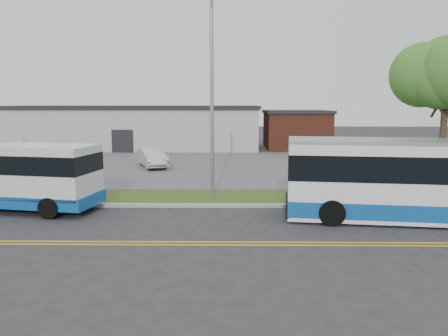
{
  "coord_description": "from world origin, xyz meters",
  "views": [
    {
      "loc": [
        3.82,
        -17.88,
        4.59
      ],
      "look_at": [
        3.58,
        2.24,
        1.6
      ],
      "focal_mm": 35.0,
      "sensor_mm": 36.0,
      "label": 1
    }
  ],
  "objects_px": {
    "tree_east": "(448,68)",
    "streetlight_near": "(212,89)",
    "transit_bus": "(436,181)",
    "pedestrian": "(35,173)",
    "shuttle_bus": "(26,176)",
    "parked_car_a": "(152,157)"
  },
  "relations": [
    {
      "from": "shuttle_bus",
      "to": "transit_bus",
      "type": "relative_size",
      "value": 0.65
    },
    {
      "from": "transit_bus",
      "to": "parked_car_a",
      "type": "relative_size",
      "value": 2.77
    },
    {
      "from": "streetlight_near",
      "to": "transit_bus",
      "type": "height_order",
      "value": "streetlight_near"
    },
    {
      "from": "streetlight_near",
      "to": "parked_car_a",
      "type": "distance_m",
      "value": 11.91
    },
    {
      "from": "shuttle_bus",
      "to": "transit_bus",
      "type": "distance_m",
      "value": 16.85
    },
    {
      "from": "tree_east",
      "to": "pedestrian",
      "type": "bearing_deg",
      "value": 177.16
    },
    {
      "from": "shuttle_bus",
      "to": "streetlight_near",
      "type": "bearing_deg",
      "value": 26.56
    },
    {
      "from": "streetlight_near",
      "to": "transit_bus",
      "type": "relative_size",
      "value": 0.81
    },
    {
      "from": "pedestrian",
      "to": "streetlight_near",
      "type": "bearing_deg",
      "value": 175.07
    },
    {
      "from": "pedestrian",
      "to": "parked_car_a",
      "type": "height_order",
      "value": "pedestrian"
    },
    {
      "from": "parked_car_a",
      "to": "pedestrian",
      "type": "bearing_deg",
      "value": -139.0
    },
    {
      "from": "transit_bus",
      "to": "pedestrian",
      "type": "distance_m",
      "value": 18.72
    },
    {
      "from": "tree_east",
      "to": "pedestrian",
      "type": "xyz_separation_m",
      "value": [
        -20.13,
        1.0,
        -5.12
      ]
    },
    {
      "from": "tree_east",
      "to": "transit_bus",
      "type": "distance_m",
      "value": 6.52
    },
    {
      "from": "pedestrian",
      "to": "shuttle_bus",
      "type": "bearing_deg",
      "value": 112.06
    },
    {
      "from": "streetlight_near",
      "to": "pedestrian",
      "type": "bearing_deg",
      "value": 172.07
    },
    {
      "from": "tree_east",
      "to": "parked_car_a",
      "type": "distance_m",
      "value": 19.21
    },
    {
      "from": "streetlight_near",
      "to": "shuttle_bus",
      "type": "height_order",
      "value": "streetlight_near"
    },
    {
      "from": "tree_east",
      "to": "shuttle_bus",
      "type": "height_order",
      "value": "tree_east"
    },
    {
      "from": "shuttle_bus",
      "to": "pedestrian",
      "type": "xyz_separation_m",
      "value": [
        -1.22,
        3.53,
        -0.43
      ]
    },
    {
      "from": "streetlight_near",
      "to": "transit_bus",
      "type": "xyz_separation_m",
      "value": [
        8.87,
        -3.83,
        -3.62
      ]
    },
    {
      "from": "tree_east",
      "to": "streetlight_near",
      "type": "relative_size",
      "value": 0.88
    }
  ]
}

